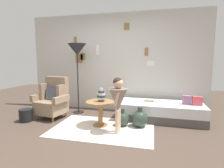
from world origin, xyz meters
name	(u,v)px	position (x,y,z in m)	size (l,w,h in m)	color
ground_plane	(91,139)	(0.00, 0.00, 0.00)	(12.00, 12.00, 0.00)	#4C3D33
gallery_wall	(115,63)	(0.00, 1.95, 1.30)	(4.80, 0.12, 2.60)	beige
rug	(103,128)	(0.07, 0.50, 0.01)	(1.99, 1.29, 0.01)	silver
armchair	(53,99)	(-1.30, 0.93, 0.44)	(0.83, 0.68, 0.97)	olive
daybed	(160,111)	(1.19, 1.33, 0.20)	(1.93, 0.86, 0.40)	#4C4742
pillow_head	(197,101)	(1.96, 1.28, 0.50)	(0.20, 0.12, 0.19)	#D64C56
pillow_mid	(187,100)	(1.76, 1.32, 0.50)	(0.18, 0.12, 0.19)	gray
side_table	(100,108)	(-0.03, 0.65, 0.38)	(0.59, 0.59, 0.52)	#9E7042
vase_striped	(101,96)	(-0.01, 0.66, 0.64)	(0.18, 0.18, 0.28)	#2D384C
floor_lamp	(77,52)	(-0.87, 1.44, 1.58)	(0.47, 0.47, 1.78)	black
person_child	(118,98)	(0.41, 0.36, 0.67)	(0.34, 0.34, 1.06)	#D8AD8E
book_on_daybed	(149,101)	(0.94, 1.44, 0.42)	(0.22, 0.16, 0.03)	gray
demijohn_near	(123,119)	(0.43, 0.74, 0.15)	(0.29, 0.29, 0.37)	#2D3D33
demijohn_far	(140,119)	(0.78, 0.77, 0.17)	(0.34, 0.34, 0.42)	#2D3D33
magazine_basket	(26,115)	(-1.74, 0.52, 0.14)	(0.28, 0.28, 0.28)	black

